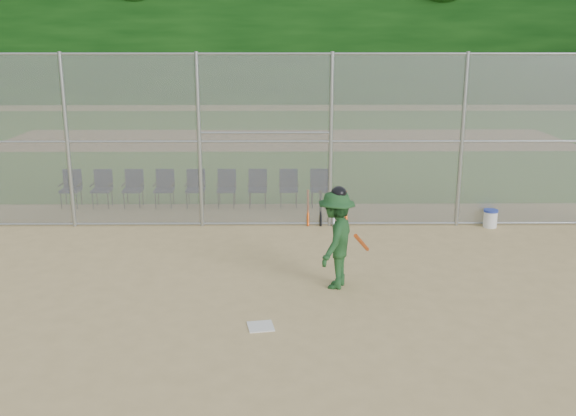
{
  "coord_description": "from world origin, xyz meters",
  "views": [
    {
      "loc": [
        -0.1,
        -9.5,
        4.32
      ],
      "look_at": [
        0.0,
        2.5,
        1.1
      ],
      "focal_mm": 40.0,
      "sensor_mm": 36.0,
      "label": 1
    }
  ],
  "objects_px": {
    "home_plate": "(261,326)",
    "water_cooler": "(490,218)",
    "chair_0": "(70,189)",
    "batter_at_plate": "(336,239)"
  },
  "relations": [
    {
      "from": "home_plate",
      "to": "water_cooler",
      "type": "relative_size",
      "value": 0.92
    },
    {
      "from": "batter_at_plate",
      "to": "chair_0",
      "type": "bearing_deg",
      "value": 139.22
    },
    {
      "from": "home_plate",
      "to": "chair_0",
      "type": "relative_size",
      "value": 0.4
    },
    {
      "from": "batter_at_plate",
      "to": "water_cooler",
      "type": "distance_m",
      "value": 5.4
    },
    {
      "from": "chair_0",
      "to": "batter_at_plate",
      "type": "bearing_deg",
      "value": -40.78
    },
    {
      "from": "home_plate",
      "to": "chair_0",
      "type": "bearing_deg",
      "value": 125.67
    },
    {
      "from": "batter_at_plate",
      "to": "chair_0",
      "type": "distance_m",
      "value": 8.53
    },
    {
      "from": "home_plate",
      "to": "batter_at_plate",
      "type": "height_order",
      "value": "batter_at_plate"
    },
    {
      "from": "water_cooler",
      "to": "home_plate",
      "type": "bearing_deg",
      "value": -134.44
    },
    {
      "from": "home_plate",
      "to": "water_cooler",
      "type": "xyz_separation_m",
      "value": [
        5.19,
        5.3,
        0.2
      ]
    }
  ]
}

